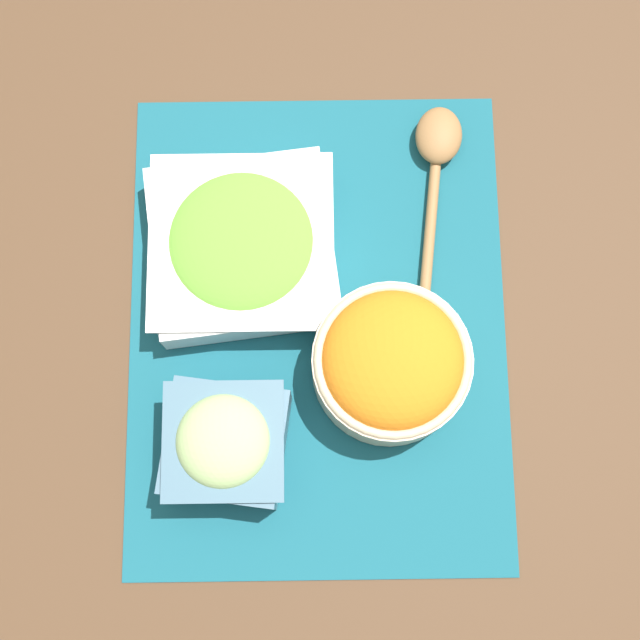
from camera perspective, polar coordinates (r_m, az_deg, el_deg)
ground_plane at (r=0.96m, az=0.00°, el=-0.43°), size 3.00×3.00×0.00m
placemat at (r=0.96m, az=0.00°, el=-0.41°), size 0.53×0.40×0.00m
cucumber_bowl at (r=0.90m, az=-5.93°, el=-7.82°), size 0.13×0.13×0.08m
carrot_bowl at (r=0.90m, az=4.75°, el=-2.75°), size 0.16×0.16×0.09m
lettuce_bowl at (r=0.95m, az=-4.84°, el=4.77°), size 0.21×0.21×0.06m
wooden_spoon at (r=1.01m, az=7.65°, el=10.58°), size 0.22×0.06×0.03m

